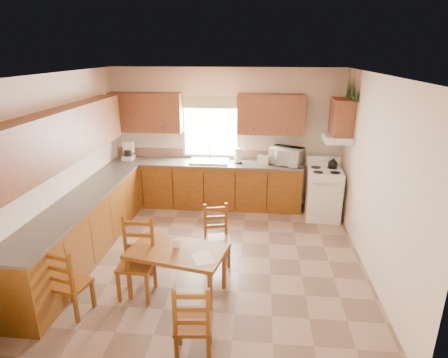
# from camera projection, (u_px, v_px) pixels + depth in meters

# --- Properties ---
(floor) EXTENTS (4.50, 4.50, 0.00)m
(floor) POSITION_uv_depth(u_px,v_px,m) (212.00, 255.00, 5.77)
(floor) COLOR #866A56
(floor) RESTS_ON ground
(ceiling) EXTENTS (4.50, 4.50, 0.00)m
(ceiling) POSITION_uv_depth(u_px,v_px,m) (210.00, 74.00, 4.89)
(ceiling) COLOR #9D623A
(ceiling) RESTS_ON floor
(wall_left) EXTENTS (4.50, 4.50, 0.00)m
(wall_left) POSITION_uv_depth(u_px,v_px,m) (61.00, 168.00, 5.53)
(wall_left) COLOR beige
(wall_left) RESTS_ON floor
(wall_right) EXTENTS (4.50, 4.50, 0.00)m
(wall_right) POSITION_uv_depth(u_px,v_px,m) (374.00, 177.00, 5.12)
(wall_right) COLOR beige
(wall_right) RESTS_ON floor
(wall_back) EXTENTS (4.50, 4.50, 0.00)m
(wall_back) POSITION_uv_depth(u_px,v_px,m) (226.00, 138.00, 7.45)
(wall_back) COLOR beige
(wall_back) RESTS_ON floor
(wall_front) EXTENTS (4.50, 4.50, 0.00)m
(wall_front) POSITION_uv_depth(u_px,v_px,m) (178.00, 253.00, 3.21)
(wall_front) COLOR beige
(wall_front) RESTS_ON floor
(lower_cab_back) EXTENTS (3.75, 0.60, 0.88)m
(lower_cab_back) POSITION_uv_depth(u_px,v_px,m) (206.00, 185.00, 7.49)
(lower_cab_back) COLOR brown
(lower_cab_back) RESTS_ON floor
(lower_cab_left) EXTENTS (0.60, 3.60, 0.88)m
(lower_cab_left) POSITION_uv_depth(u_px,v_px,m) (83.00, 229.00, 5.66)
(lower_cab_left) COLOR brown
(lower_cab_left) RESTS_ON floor
(counter_back) EXTENTS (3.75, 0.63, 0.04)m
(counter_back) POSITION_uv_depth(u_px,v_px,m) (206.00, 163.00, 7.34)
(counter_back) COLOR #564E45
(counter_back) RESTS_ON lower_cab_back
(counter_left) EXTENTS (0.63, 3.60, 0.04)m
(counter_left) POSITION_uv_depth(u_px,v_px,m) (79.00, 200.00, 5.51)
(counter_left) COLOR #564E45
(counter_left) RESTS_ON lower_cab_left
(backsplash) EXTENTS (3.75, 0.01, 0.18)m
(backsplash) POSITION_uv_depth(u_px,v_px,m) (207.00, 154.00, 7.58)
(backsplash) COLOR #85624F
(backsplash) RESTS_ON counter_back
(upper_cab_back_left) EXTENTS (1.41, 0.33, 0.75)m
(upper_cab_back_left) POSITION_uv_depth(u_px,v_px,m) (146.00, 112.00, 7.27)
(upper_cab_back_left) COLOR brown
(upper_cab_back_left) RESTS_ON wall_back
(upper_cab_back_right) EXTENTS (1.25, 0.33, 0.75)m
(upper_cab_back_right) POSITION_uv_depth(u_px,v_px,m) (271.00, 114.00, 7.05)
(upper_cab_back_right) COLOR brown
(upper_cab_back_right) RESTS_ON wall_back
(upper_cab_left) EXTENTS (0.33, 3.60, 0.75)m
(upper_cab_left) POSITION_uv_depth(u_px,v_px,m) (62.00, 137.00, 5.21)
(upper_cab_left) COLOR brown
(upper_cab_left) RESTS_ON wall_left
(upper_cab_stove) EXTENTS (0.33, 0.62, 0.62)m
(upper_cab_stove) POSITION_uv_depth(u_px,v_px,m) (342.00, 117.00, 6.51)
(upper_cab_stove) COLOR brown
(upper_cab_stove) RESTS_ON wall_right
(range_hood) EXTENTS (0.44, 0.62, 0.12)m
(range_hood) POSITION_uv_depth(u_px,v_px,m) (337.00, 138.00, 6.64)
(range_hood) COLOR silver
(range_hood) RESTS_ON wall_right
(window_frame) EXTENTS (1.13, 0.02, 1.18)m
(window_frame) POSITION_uv_depth(u_px,v_px,m) (211.00, 128.00, 7.38)
(window_frame) COLOR silver
(window_frame) RESTS_ON wall_back
(window_pane) EXTENTS (1.05, 0.01, 1.10)m
(window_pane) POSITION_uv_depth(u_px,v_px,m) (211.00, 128.00, 7.37)
(window_pane) COLOR white
(window_pane) RESTS_ON wall_back
(window_valance) EXTENTS (1.19, 0.01, 0.24)m
(window_valance) POSITION_uv_depth(u_px,v_px,m) (210.00, 102.00, 7.19)
(window_valance) COLOR #4A7233
(window_valance) RESTS_ON wall_back
(sink_basin) EXTENTS (0.75, 0.45, 0.04)m
(sink_basin) POSITION_uv_depth(u_px,v_px,m) (209.00, 161.00, 7.32)
(sink_basin) COLOR silver
(sink_basin) RESTS_ON counter_back
(pine_decal_a) EXTENTS (0.22, 0.22, 0.36)m
(pine_decal_a) POSITION_uv_depth(u_px,v_px,m) (357.00, 91.00, 6.04)
(pine_decal_a) COLOR #1C451F
(pine_decal_a) RESTS_ON wall_right
(pine_decal_b) EXTENTS (0.22, 0.22, 0.36)m
(pine_decal_b) POSITION_uv_depth(u_px,v_px,m) (353.00, 86.00, 6.33)
(pine_decal_b) COLOR #1C451F
(pine_decal_b) RESTS_ON wall_right
(pine_decal_c) EXTENTS (0.22, 0.22, 0.36)m
(pine_decal_c) POSITION_uv_depth(u_px,v_px,m) (348.00, 87.00, 6.64)
(pine_decal_c) COLOR #1C451F
(pine_decal_c) RESTS_ON wall_right
(stove) EXTENTS (0.65, 0.67, 0.91)m
(stove) POSITION_uv_depth(u_px,v_px,m) (323.00, 194.00, 6.95)
(stove) COLOR silver
(stove) RESTS_ON floor
(coffeemaker) EXTENTS (0.26, 0.29, 0.36)m
(coffeemaker) POSITION_uv_depth(u_px,v_px,m) (128.00, 151.00, 7.45)
(coffeemaker) COLOR silver
(coffeemaker) RESTS_ON counter_back
(paper_towel) EXTENTS (0.16, 0.16, 0.29)m
(paper_towel) POSITION_uv_depth(u_px,v_px,m) (238.00, 156.00, 7.24)
(paper_towel) COLOR white
(paper_towel) RESTS_ON counter_back
(toaster) EXTENTS (0.24, 0.19, 0.17)m
(toaster) POSITION_uv_depth(u_px,v_px,m) (264.00, 160.00, 7.18)
(toaster) COLOR silver
(toaster) RESTS_ON counter_back
(microwave) EXTENTS (0.66, 0.58, 0.33)m
(microwave) POSITION_uv_depth(u_px,v_px,m) (286.00, 156.00, 7.14)
(microwave) COLOR silver
(microwave) RESTS_ON counter_back
(dining_table) EXTENTS (1.30, 0.91, 0.64)m
(dining_table) POSITION_uv_depth(u_px,v_px,m) (178.00, 272.00, 4.77)
(dining_table) COLOR brown
(dining_table) RESTS_ON floor
(chair_near_left) EXTENTS (0.45, 0.44, 0.90)m
(chair_near_left) POSITION_uv_depth(u_px,v_px,m) (71.00, 280.00, 4.39)
(chair_near_left) COLOR brown
(chair_near_left) RESTS_ON floor
(chair_near_right) EXTENTS (0.41, 0.40, 0.90)m
(chair_near_right) POSITION_uv_depth(u_px,v_px,m) (193.00, 319.00, 3.74)
(chair_near_right) COLOR brown
(chair_near_right) RESTS_ON floor
(chair_far_left) EXTENTS (0.43, 0.41, 1.01)m
(chair_far_left) POSITION_uv_depth(u_px,v_px,m) (136.00, 260.00, 4.69)
(chair_far_left) COLOR brown
(chair_far_left) RESTS_ON floor
(chair_far_right) EXTENTS (0.44, 0.43, 0.88)m
(chair_far_right) POSITION_uv_depth(u_px,v_px,m) (217.00, 236.00, 5.43)
(chair_far_right) COLOR brown
(chair_far_right) RESTS_ON floor
(table_paper) EXTENTS (0.33, 0.37, 0.00)m
(table_paper) POSITION_uv_depth(u_px,v_px,m) (203.00, 258.00, 4.47)
(table_paper) COLOR white
(table_paper) RESTS_ON dining_table
(table_card) EXTENTS (0.08, 0.02, 0.11)m
(table_card) POSITION_uv_depth(u_px,v_px,m) (176.00, 244.00, 4.70)
(table_card) COLOR white
(table_card) RESTS_ON dining_table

